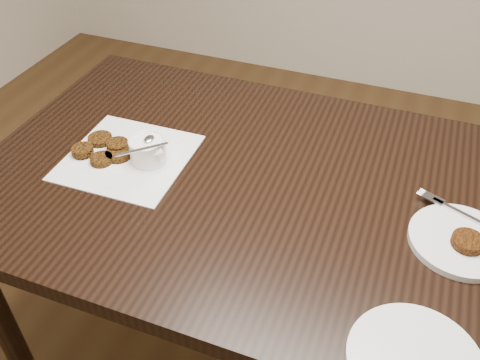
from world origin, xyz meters
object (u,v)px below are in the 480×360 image
(plate_with_patty, at_px, (461,238))
(napkin, at_px, (128,157))
(table, at_px, (256,286))
(sauce_ramekin, at_px, (146,139))

(plate_with_patty, bearing_deg, napkin, 179.46)
(napkin, bearing_deg, table, 5.30)
(sauce_ramekin, bearing_deg, table, 4.87)
(table, relative_size, plate_with_patty, 6.46)
(table, bearing_deg, plate_with_patty, -4.88)
(table, distance_m, plate_with_patty, 0.58)
(sauce_ramekin, distance_m, plate_with_patty, 0.70)
(table, bearing_deg, sauce_ramekin, -175.13)
(table, height_order, plate_with_patty, plate_with_patty)
(napkin, distance_m, sauce_ramekin, 0.08)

